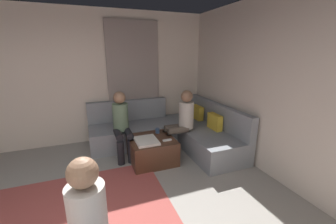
# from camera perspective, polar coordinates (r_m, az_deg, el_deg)

# --- Properties ---
(wall_back) EXTENTS (6.00, 0.12, 2.70)m
(wall_back) POSITION_cam_1_polar(r_m,az_deg,el_deg) (3.17, 34.77, 3.48)
(wall_back) COLOR beige
(wall_back) RESTS_ON ground_plane
(wall_left) EXTENTS (0.12, 6.00, 2.70)m
(wall_left) POSITION_cam_1_polar(r_m,az_deg,el_deg) (4.72, -25.21, 7.99)
(wall_left) COLOR beige
(wall_left) RESTS_ON ground_plane
(curtain_panel) EXTENTS (0.06, 1.10, 2.50)m
(curtain_panel) POSITION_cam_1_polar(r_m,az_deg,el_deg) (4.72, -9.13, 8.06)
(curtain_panel) COLOR gray
(curtain_panel) RESTS_ON ground_plane
(sectional_couch) EXTENTS (2.10, 2.55, 0.87)m
(sectional_couch) POSITION_cam_1_polar(r_m,az_deg,el_deg) (4.42, 0.91, -5.31)
(sectional_couch) COLOR gray
(sectional_couch) RESTS_ON ground_plane
(ottoman) EXTENTS (0.76, 0.76, 0.42)m
(ottoman) POSITION_cam_1_polar(r_m,az_deg,el_deg) (3.82, -4.34, -10.04)
(ottoman) COLOR #4C2D1E
(ottoman) RESTS_ON ground_plane
(folded_blanket) EXTENTS (0.44, 0.36, 0.04)m
(folded_blanket) POSITION_cam_1_polar(r_m,az_deg,el_deg) (3.61, -5.79, -7.68)
(folded_blanket) COLOR white
(folded_blanket) RESTS_ON ottoman
(coffee_mug) EXTENTS (0.08, 0.08, 0.10)m
(coffee_mug) POSITION_cam_1_polar(r_m,az_deg,el_deg) (3.96, -2.84, -4.99)
(coffee_mug) COLOR #334C72
(coffee_mug) RESTS_ON ottoman
(game_remote) EXTENTS (0.05, 0.15, 0.02)m
(game_remote) POSITION_cam_1_polar(r_m,az_deg,el_deg) (3.63, -0.23, -7.54)
(game_remote) COLOR white
(game_remote) RESTS_ON ottoman
(person_on_couch_back) EXTENTS (0.30, 0.60, 1.20)m
(person_on_couch_back) POSITION_cam_1_polar(r_m,az_deg,el_deg) (3.99, 3.64, -1.93)
(person_on_couch_back) COLOR brown
(person_on_couch_back) RESTS_ON ground_plane
(person_on_couch_side) EXTENTS (0.60, 0.30, 1.20)m
(person_on_couch_side) POSITION_cam_1_polar(r_m,az_deg,el_deg) (3.90, -12.32, -2.70)
(person_on_couch_side) COLOR black
(person_on_couch_side) RESTS_ON ground_plane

